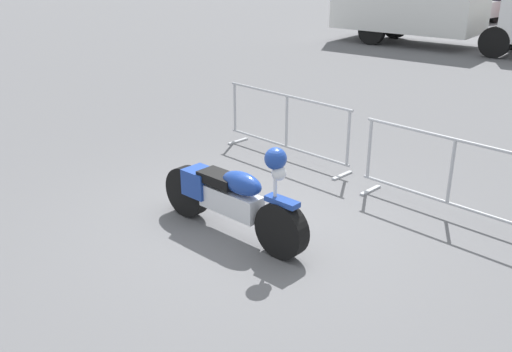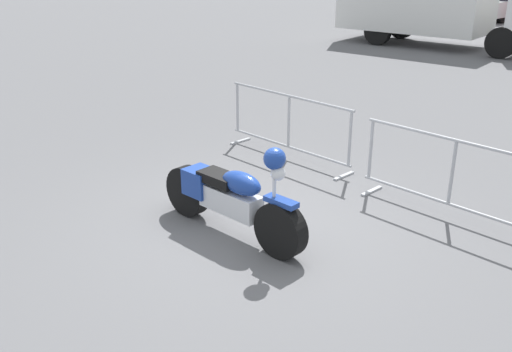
{
  "view_description": "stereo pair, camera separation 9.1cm",
  "coord_description": "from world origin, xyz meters",
  "px_view_note": "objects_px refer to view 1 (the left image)",
  "views": [
    {
      "loc": [
        4.78,
        -4.24,
        3.26
      ],
      "look_at": [
        -0.05,
        0.04,
        0.65
      ],
      "focal_mm": 40.0,
      "sensor_mm": 36.0,
      "label": 1
    },
    {
      "loc": [
        4.84,
        -4.17,
        3.26
      ],
      "look_at": [
        -0.05,
        0.04,
        0.65
      ],
      "focal_mm": 40.0,
      "sensor_mm": 36.0,
      "label": 2
    }
  ],
  "objects_px": {
    "parked_car_white": "(495,3)",
    "parked_car_black": "(442,0)",
    "motorcycle": "(231,197)",
    "crowd_barrier_far": "(451,177)",
    "crowd_barrier_near": "(287,125)"
  },
  "relations": [
    {
      "from": "parked_car_white",
      "to": "parked_car_black",
      "type": "bearing_deg",
      "value": 91.83
    },
    {
      "from": "motorcycle",
      "to": "crowd_barrier_far",
      "type": "bearing_deg",
      "value": 52.29
    },
    {
      "from": "crowd_barrier_far",
      "to": "parked_car_white",
      "type": "height_order",
      "value": "parked_car_white"
    },
    {
      "from": "crowd_barrier_near",
      "to": "motorcycle",
      "type": "bearing_deg",
      "value": -58.1
    },
    {
      "from": "motorcycle",
      "to": "parked_car_black",
      "type": "relative_size",
      "value": 0.53
    },
    {
      "from": "crowd_barrier_far",
      "to": "motorcycle",
      "type": "bearing_deg",
      "value": -121.91
    },
    {
      "from": "crowd_barrier_far",
      "to": "parked_car_white",
      "type": "bearing_deg",
      "value": 115.95
    },
    {
      "from": "parked_car_black",
      "to": "parked_car_white",
      "type": "height_order",
      "value": "same"
    },
    {
      "from": "crowd_barrier_near",
      "to": "parked_car_white",
      "type": "relative_size",
      "value": 0.6
    },
    {
      "from": "parked_car_black",
      "to": "parked_car_white",
      "type": "relative_size",
      "value": 1.0
    },
    {
      "from": "crowd_barrier_far",
      "to": "parked_car_black",
      "type": "relative_size",
      "value": 0.6
    },
    {
      "from": "parked_car_white",
      "to": "motorcycle",
      "type": "bearing_deg",
      "value": -159.69
    },
    {
      "from": "motorcycle",
      "to": "crowd_barrier_far",
      "type": "xyz_separation_m",
      "value": [
        1.48,
        2.37,
        0.07
      ]
    },
    {
      "from": "motorcycle",
      "to": "parked_car_black",
      "type": "distance_m",
      "value": 25.89
    },
    {
      "from": "crowd_barrier_far",
      "to": "crowd_barrier_near",
      "type": "bearing_deg",
      "value": 180.0
    }
  ]
}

